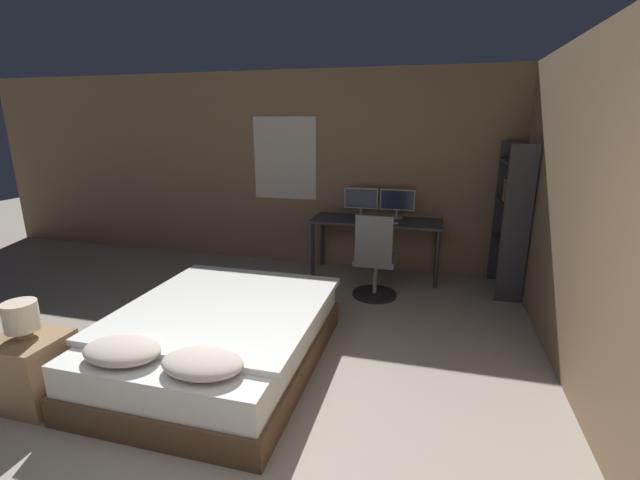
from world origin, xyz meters
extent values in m
cube|color=#8E7051|center=(0.00, 4.39, 1.35)|extent=(12.00, 0.06, 2.70)
cube|color=silver|center=(-1.02, 4.35, 1.51)|extent=(0.93, 0.01, 1.15)
cube|color=black|center=(-1.02, 4.35, 1.51)|extent=(0.85, 0.01, 1.07)
cube|color=#8E7051|center=(2.17, 1.50, 1.35)|extent=(0.06, 12.00, 2.70)
cube|color=brown|center=(-0.60, 1.45, 0.11)|extent=(1.58, 2.06, 0.22)
cube|color=white|center=(-0.60, 1.45, 0.34)|extent=(1.52, 2.00, 0.24)
cube|color=white|center=(-0.60, 1.57, 0.48)|extent=(1.62, 1.73, 0.05)
ellipsoid|color=beige|center=(-0.90, 0.67, 0.52)|extent=(0.55, 0.38, 0.13)
ellipsoid|color=beige|center=(-0.30, 0.67, 0.52)|extent=(0.55, 0.38, 0.13)
cube|color=#997551|center=(-1.70, 0.64, 0.26)|extent=(0.49, 0.44, 0.52)
cylinder|color=gray|center=(-1.70, 0.64, 0.53)|extent=(0.10, 0.10, 0.01)
cylinder|color=gray|center=(-1.70, 0.64, 0.56)|extent=(0.02, 0.02, 0.05)
cylinder|color=beige|center=(-1.70, 0.64, 0.69)|extent=(0.23, 0.23, 0.21)
cube|color=#38383D|center=(0.36, 4.01, 0.76)|extent=(1.70, 0.62, 0.03)
cylinder|color=#2D2D33|center=(-0.44, 3.75, 0.37)|extent=(0.05, 0.05, 0.74)
cylinder|color=#2D2D33|center=(1.15, 3.75, 0.37)|extent=(0.05, 0.05, 0.74)
cylinder|color=#2D2D33|center=(-0.44, 4.27, 0.37)|extent=(0.05, 0.05, 0.74)
cylinder|color=#2D2D33|center=(1.15, 4.27, 0.37)|extent=(0.05, 0.05, 0.74)
cylinder|color=#B7B7BC|center=(0.11, 4.22, 0.78)|extent=(0.16, 0.16, 0.01)
cylinder|color=#B7B7BC|center=(0.11, 4.22, 0.83)|extent=(0.03, 0.03, 0.09)
cube|color=#B7B7BC|center=(0.11, 4.22, 1.01)|extent=(0.46, 0.03, 0.28)
cube|color=#232D42|center=(0.11, 4.20, 1.01)|extent=(0.43, 0.00, 0.25)
cylinder|color=#B7B7BC|center=(0.60, 4.22, 0.78)|extent=(0.16, 0.16, 0.01)
cylinder|color=#B7B7BC|center=(0.60, 4.22, 0.83)|extent=(0.03, 0.03, 0.09)
cube|color=#B7B7BC|center=(0.60, 4.22, 1.01)|extent=(0.46, 0.03, 0.28)
cube|color=#232D42|center=(0.60, 4.20, 1.01)|extent=(0.43, 0.00, 0.25)
cube|color=#B7B7BC|center=(0.36, 3.80, 0.78)|extent=(0.36, 0.13, 0.02)
ellipsoid|color=#B7B7BC|center=(0.63, 3.80, 0.79)|extent=(0.07, 0.05, 0.04)
cylinder|color=black|center=(0.46, 3.29, 0.02)|extent=(0.52, 0.52, 0.04)
cylinder|color=gray|center=(0.46, 3.29, 0.23)|extent=(0.05, 0.05, 0.39)
cube|color=slate|center=(0.46, 3.29, 0.46)|extent=(0.46, 0.46, 0.07)
cube|color=slate|center=(0.46, 3.09, 0.76)|extent=(0.42, 0.05, 0.53)
cube|color=#333338|center=(1.97, 3.52, 0.89)|extent=(0.30, 0.02, 1.79)
cube|color=#333338|center=(1.97, 4.26, 0.89)|extent=(0.30, 0.02, 1.79)
cube|color=#333338|center=(1.97, 3.89, 0.63)|extent=(0.30, 0.72, 0.02)
cube|color=#333338|center=(1.97, 3.89, 1.11)|extent=(0.30, 0.72, 0.02)
cube|color=#333338|center=(1.97, 3.89, 1.57)|extent=(0.30, 0.72, 0.02)
cube|color=teal|center=(1.97, 3.55, 0.75)|extent=(0.24, 0.03, 0.22)
cube|color=teal|center=(1.97, 3.59, 0.76)|extent=(0.24, 0.03, 0.25)
cube|color=#28282D|center=(1.97, 3.64, 0.74)|extent=(0.24, 0.03, 0.21)
cube|color=orange|center=(1.97, 3.68, 0.74)|extent=(0.24, 0.02, 0.20)
cube|color=#28282D|center=(1.97, 3.72, 0.76)|extent=(0.24, 0.04, 0.24)
cube|color=#B2332D|center=(1.97, 3.55, 1.24)|extent=(0.24, 0.02, 0.24)
cube|color=gold|center=(1.97, 3.58, 1.24)|extent=(0.24, 0.03, 0.24)
cube|color=#337042|center=(1.97, 3.62, 1.22)|extent=(0.24, 0.04, 0.20)
cube|color=teal|center=(1.97, 3.67, 1.23)|extent=(0.24, 0.04, 0.21)
cube|color=#7A387F|center=(1.97, 3.72, 1.21)|extent=(0.24, 0.03, 0.19)
cube|color=#B2332D|center=(1.97, 3.76, 1.24)|extent=(0.24, 0.04, 0.25)
cube|color=#337042|center=(1.97, 3.82, 1.25)|extent=(0.24, 0.04, 0.25)
cube|color=gold|center=(1.97, 3.87, 1.25)|extent=(0.24, 0.04, 0.25)
camera|label=1|loc=(1.06, -1.48, 2.01)|focal=24.00mm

